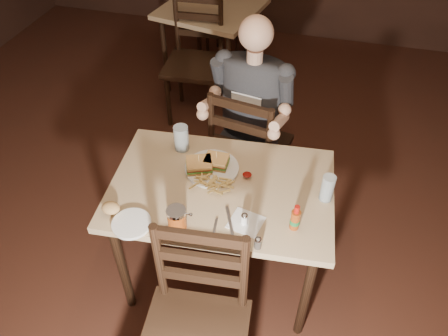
% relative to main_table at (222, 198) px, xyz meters
% --- Properties ---
extents(room_shell, '(7.00, 7.00, 7.00)m').
position_rel_main_table_xyz_m(room_shell, '(-0.14, -0.16, 0.72)').
color(room_shell, black).
rests_on(room_shell, ground).
extents(main_table, '(1.18, 0.84, 0.77)m').
position_rel_main_table_xyz_m(main_table, '(0.00, 0.00, 0.00)').
color(main_table, tan).
rests_on(main_table, ground).
extents(bg_table, '(0.94, 0.94, 0.77)m').
position_rel_main_table_xyz_m(bg_table, '(-0.66, 2.09, -0.00)').
color(bg_table, tan).
rests_on(bg_table, ground).
extents(chair_far, '(0.52, 0.56, 0.97)m').
position_rel_main_table_xyz_m(chair_far, '(0.02, 0.66, -0.19)').
color(chair_far, black).
rests_on(chair_far, ground).
extents(bg_chair_far, '(0.42, 0.46, 0.86)m').
position_rel_main_table_xyz_m(bg_chair_far, '(-0.66, 2.64, -0.25)').
color(bg_chair_far, black).
rests_on(bg_chair_far, ground).
extents(bg_chair_near, '(0.49, 0.53, 1.00)m').
position_rel_main_table_xyz_m(bg_chair_near, '(-0.66, 1.54, -0.18)').
color(bg_chair_near, black).
rests_on(bg_chair_near, ground).
extents(diner, '(0.57, 0.48, 0.88)m').
position_rel_main_table_xyz_m(diner, '(0.01, 0.61, 0.26)').
color(diner, '#2E2F33').
rests_on(diner, chair_far).
extents(dinner_plate, '(0.30, 0.30, 0.02)m').
position_rel_main_table_xyz_m(dinner_plate, '(-0.08, 0.10, 0.10)').
color(dinner_plate, white).
rests_on(dinner_plate, main_table).
extents(sandwich_left, '(0.16, 0.15, 0.11)m').
position_rel_main_table_xyz_m(sandwich_left, '(-0.14, 0.07, 0.16)').
color(sandwich_left, '#C89045').
rests_on(sandwich_left, dinner_plate).
extents(sandwich_right, '(0.12, 0.10, 0.10)m').
position_rel_main_table_xyz_m(sandwich_right, '(-0.06, 0.12, 0.15)').
color(sandwich_right, '#C89045').
rests_on(sandwich_right, dinner_plate).
extents(fries_pile, '(0.25, 0.18, 0.04)m').
position_rel_main_table_xyz_m(fries_pile, '(-0.04, -0.03, 0.12)').
color(fries_pile, '#E8C56F').
rests_on(fries_pile, dinner_plate).
extents(ketchup_dollop, '(0.05, 0.05, 0.01)m').
position_rel_main_table_xyz_m(ketchup_dollop, '(0.11, 0.09, 0.11)').
color(ketchup_dollop, maroon).
rests_on(ketchup_dollop, dinner_plate).
extents(glass_left, '(0.09, 0.09, 0.15)m').
position_rel_main_table_xyz_m(glass_left, '(-0.29, 0.22, 0.16)').
color(glass_left, silver).
rests_on(glass_left, main_table).
extents(glass_right, '(0.07, 0.07, 0.15)m').
position_rel_main_table_xyz_m(glass_right, '(0.51, 0.05, 0.16)').
color(glass_right, silver).
rests_on(glass_right, main_table).
extents(hot_sauce, '(0.05, 0.05, 0.14)m').
position_rel_main_table_xyz_m(hot_sauce, '(0.39, -0.17, 0.16)').
color(hot_sauce, '#8B3810').
rests_on(hot_sauce, main_table).
extents(salt_shaker, '(0.04, 0.04, 0.06)m').
position_rel_main_table_xyz_m(salt_shaker, '(0.17, -0.21, 0.12)').
color(salt_shaker, white).
rests_on(salt_shaker, main_table).
extents(pepper_shaker, '(0.04, 0.04, 0.06)m').
position_rel_main_table_xyz_m(pepper_shaker, '(0.25, -0.32, 0.12)').
color(pepper_shaker, '#38332D').
rests_on(pepper_shaker, main_table).
extents(syrup_dispenser, '(0.10, 0.10, 0.12)m').
position_rel_main_table_xyz_m(syrup_dispenser, '(-0.13, -0.31, 0.15)').
color(syrup_dispenser, '#8B3810').
rests_on(syrup_dispenser, main_table).
extents(napkin, '(0.17, 0.17, 0.00)m').
position_rel_main_table_xyz_m(napkin, '(0.17, -0.20, 0.09)').
color(napkin, white).
rests_on(napkin, main_table).
extents(knife, '(0.10, 0.20, 0.01)m').
position_rel_main_table_xyz_m(knife, '(0.10, -0.23, 0.09)').
color(knife, silver).
rests_on(knife, napkin).
extents(fork, '(0.03, 0.15, 0.00)m').
position_rel_main_table_xyz_m(fork, '(0.04, -0.29, 0.09)').
color(fork, silver).
rests_on(fork, napkin).
extents(side_plate, '(0.19, 0.19, 0.01)m').
position_rel_main_table_xyz_m(side_plate, '(-0.33, -0.35, 0.10)').
color(side_plate, white).
rests_on(side_plate, main_table).
extents(bread_roll, '(0.10, 0.08, 0.05)m').
position_rel_main_table_xyz_m(bread_roll, '(-0.45, -0.31, 0.13)').
color(bread_roll, tan).
rests_on(bread_roll, side_plate).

